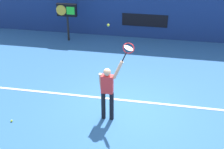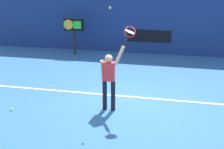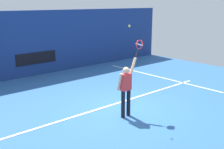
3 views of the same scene
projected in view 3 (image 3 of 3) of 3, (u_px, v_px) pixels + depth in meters
ground_plane at (122, 109)px, 10.18m from camera, size 18.00×18.00×0.00m
back_wall at (34, 43)px, 14.52m from camera, size 18.00×0.20×3.31m
sponsor_banner_center at (37, 58)px, 14.62m from camera, size 2.20×0.03×0.60m
court_baseline at (113, 105)px, 10.56m from camera, size 10.00×0.10×0.01m
court_sideline at (158, 77)px, 14.48m from camera, size 0.10×7.00×0.01m
tennis_player at (126, 87)px, 9.26m from camera, size 0.71×0.31×1.96m
tennis_racket at (139, 46)px, 9.29m from camera, size 0.41×0.27×0.62m
tennis_ball at (129, 26)px, 8.75m from camera, size 0.07×0.07×0.07m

